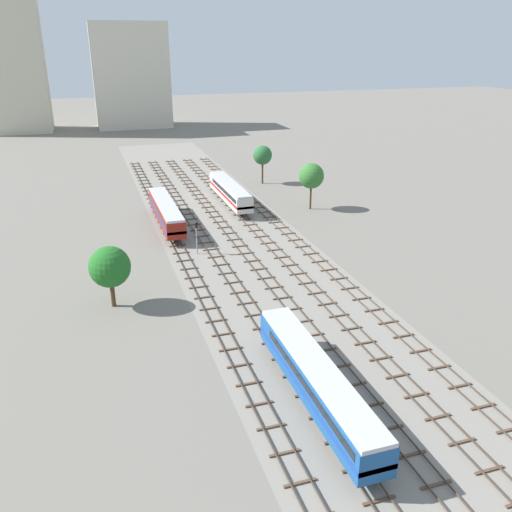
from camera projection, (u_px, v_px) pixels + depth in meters
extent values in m
plane|color=slate|center=(239.00, 246.00, 79.29)|extent=(480.00, 480.00, 0.00)
cube|color=gray|center=(239.00, 246.00, 79.29)|extent=(21.57, 176.00, 0.01)
cube|color=#47382D|center=(174.00, 249.00, 77.40)|extent=(0.07, 126.00, 0.15)
cube|color=#47382D|center=(184.00, 248.00, 77.80)|extent=(0.07, 126.00, 0.15)
cube|color=brown|center=(300.00, 483.00, 36.59)|extent=(2.40, 0.22, 0.14)
cube|color=brown|center=(285.00, 453.00, 39.24)|extent=(2.40, 0.22, 0.14)
cube|color=brown|center=(271.00, 427.00, 41.89)|extent=(2.40, 0.22, 0.14)
cube|color=brown|center=(259.00, 404.00, 44.54)|extent=(2.40, 0.22, 0.14)
cube|color=brown|center=(249.00, 384.00, 47.19)|extent=(2.40, 0.22, 0.14)
cube|color=brown|center=(239.00, 365.00, 49.84)|extent=(2.40, 0.22, 0.14)
cube|color=brown|center=(231.00, 349.00, 52.49)|extent=(2.40, 0.22, 0.14)
cube|color=brown|center=(223.00, 334.00, 55.13)|extent=(2.40, 0.22, 0.14)
cube|color=brown|center=(216.00, 321.00, 57.78)|extent=(2.40, 0.22, 0.14)
cube|color=brown|center=(210.00, 309.00, 60.43)|extent=(2.40, 0.22, 0.14)
cube|color=brown|center=(204.00, 297.00, 63.08)|extent=(2.40, 0.22, 0.14)
cube|color=brown|center=(199.00, 287.00, 65.73)|extent=(2.40, 0.22, 0.14)
cube|color=brown|center=(194.00, 278.00, 68.38)|extent=(2.40, 0.22, 0.14)
cube|color=brown|center=(189.00, 269.00, 71.03)|extent=(2.40, 0.22, 0.14)
cube|color=brown|center=(185.00, 261.00, 73.68)|extent=(2.40, 0.22, 0.14)
cube|color=brown|center=(181.00, 253.00, 76.33)|extent=(2.40, 0.22, 0.14)
cube|color=brown|center=(177.00, 246.00, 78.98)|extent=(2.40, 0.22, 0.14)
cube|color=brown|center=(174.00, 239.00, 81.63)|extent=(2.40, 0.22, 0.14)
cube|color=brown|center=(171.00, 233.00, 84.28)|extent=(2.40, 0.22, 0.14)
cube|color=brown|center=(168.00, 227.00, 86.93)|extent=(2.40, 0.22, 0.14)
cube|color=brown|center=(165.00, 222.00, 89.58)|extent=(2.40, 0.22, 0.14)
cube|color=brown|center=(162.00, 216.00, 92.23)|extent=(2.40, 0.22, 0.14)
cube|color=brown|center=(160.00, 212.00, 94.88)|extent=(2.40, 0.22, 0.14)
cube|color=brown|center=(157.00, 207.00, 97.52)|extent=(2.40, 0.22, 0.14)
cube|color=brown|center=(155.00, 203.00, 100.17)|extent=(2.40, 0.22, 0.14)
cube|color=brown|center=(153.00, 198.00, 102.82)|extent=(2.40, 0.22, 0.14)
cube|color=brown|center=(151.00, 194.00, 105.47)|extent=(2.40, 0.22, 0.14)
cube|color=brown|center=(149.00, 191.00, 108.12)|extent=(2.40, 0.22, 0.14)
cube|color=brown|center=(147.00, 187.00, 110.77)|extent=(2.40, 0.22, 0.14)
cube|color=brown|center=(145.00, 184.00, 113.42)|extent=(2.40, 0.22, 0.14)
cube|color=brown|center=(143.00, 180.00, 116.07)|extent=(2.40, 0.22, 0.14)
cube|color=brown|center=(142.00, 177.00, 118.72)|extent=(2.40, 0.22, 0.14)
cube|color=brown|center=(140.00, 174.00, 121.37)|extent=(2.40, 0.22, 0.14)
cube|color=brown|center=(139.00, 172.00, 124.02)|extent=(2.40, 0.22, 0.14)
cube|color=brown|center=(137.00, 169.00, 126.67)|extent=(2.40, 0.22, 0.14)
cube|color=brown|center=(136.00, 166.00, 129.32)|extent=(2.40, 0.22, 0.14)
cube|color=brown|center=(135.00, 164.00, 131.97)|extent=(2.40, 0.22, 0.14)
cube|color=#47382D|center=(204.00, 246.00, 78.64)|extent=(0.07, 126.00, 0.15)
cube|color=#47382D|center=(213.00, 245.00, 79.05)|extent=(0.07, 126.00, 0.15)
cube|color=brown|center=(379.00, 501.00, 35.19)|extent=(2.40, 0.22, 0.14)
cube|color=brown|center=(358.00, 468.00, 37.84)|extent=(2.40, 0.22, 0.14)
cube|color=brown|center=(339.00, 440.00, 40.48)|extent=(2.40, 0.22, 0.14)
cube|color=brown|center=(322.00, 416.00, 43.13)|extent=(2.40, 0.22, 0.14)
cube|color=brown|center=(308.00, 394.00, 45.78)|extent=(2.40, 0.22, 0.14)
cube|color=brown|center=(295.00, 375.00, 48.43)|extent=(2.40, 0.22, 0.14)
cube|color=brown|center=(283.00, 358.00, 51.08)|extent=(2.40, 0.22, 0.14)
cube|color=brown|center=(273.00, 342.00, 53.73)|extent=(2.40, 0.22, 0.14)
cube|color=brown|center=(263.00, 328.00, 56.38)|extent=(2.40, 0.22, 0.14)
cube|color=brown|center=(255.00, 315.00, 59.03)|extent=(2.40, 0.22, 0.14)
cube|color=brown|center=(247.00, 303.00, 61.68)|extent=(2.40, 0.22, 0.14)
cube|color=brown|center=(240.00, 292.00, 64.33)|extent=(2.40, 0.22, 0.14)
cube|color=brown|center=(233.00, 283.00, 66.98)|extent=(2.40, 0.22, 0.14)
cube|color=brown|center=(227.00, 273.00, 69.63)|extent=(2.40, 0.22, 0.14)
cube|color=brown|center=(221.00, 265.00, 72.28)|extent=(2.40, 0.22, 0.14)
cube|color=brown|center=(216.00, 257.00, 74.93)|extent=(2.40, 0.22, 0.14)
cube|color=brown|center=(211.00, 250.00, 77.58)|extent=(2.40, 0.22, 0.14)
cube|color=brown|center=(206.00, 243.00, 80.23)|extent=(2.40, 0.22, 0.14)
cube|color=brown|center=(202.00, 236.00, 82.87)|extent=(2.40, 0.22, 0.14)
cube|color=brown|center=(198.00, 230.00, 85.52)|extent=(2.40, 0.22, 0.14)
cube|color=brown|center=(194.00, 225.00, 88.17)|extent=(2.40, 0.22, 0.14)
cube|color=brown|center=(191.00, 219.00, 90.82)|extent=(2.40, 0.22, 0.14)
cube|color=brown|center=(187.00, 214.00, 93.47)|extent=(2.40, 0.22, 0.14)
cube|color=brown|center=(184.00, 209.00, 96.12)|extent=(2.40, 0.22, 0.14)
cube|color=brown|center=(181.00, 205.00, 98.77)|extent=(2.40, 0.22, 0.14)
cube|color=brown|center=(178.00, 201.00, 101.42)|extent=(2.40, 0.22, 0.14)
cube|color=brown|center=(175.00, 197.00, 104.07)|extent=(2.40, 0.22, 0.14)
cube|color=brown|center=(173.00, 193.00, 106.72)|extent=(2.40, 0.22, 0.14)
cube|color=brown|center=(170.00, 189.00, 109.37)|extent=(2.40, 0.22, 0.14)
cube|color=brown|center=(168.00, 186.00, 112.02)|extent=(2.40, 0.22, 0.14)
cube|color=brown|center=(166.00, 182.00, 114.67)|extent=(2.40, 0.22, 0.14)
cube|color=brown|center=(164.00, 179.00, 117.32)|extent=(2.40, 0.22, 0.14)
cube|color=brown|center=(162.00, 176.00, 119.97)|extent=(2.40, 0.22, 0.14)
cube|color=brown|center=(160.00, 173.00, 122.61)|extent=(2.40, 0.22, 0.14)
cube|color=brown|center=(158.00, 170.00, 125.26)|extent=(2.40, 0.22, 0.14)
cube|color=brown|center=(156.00, 168.00, 127.91)|extent=(2.40, 0.22, 0.14)
cube|color=brown|center=(154.00, 165.00, 130.56)|extent=(2.40, 0.22, 0.14)
cube|color=brown|center=(153.00, 163.00, 133.21)|extent=(2.40, 0.22, 0.14)
cube|color=#47382D|center=(233.00, 242.00, 79.89)|extent=(0.07, 126.00, 0.15)
cube|color=#47382D|center=(242.00, 241.00, 80.30)|extent=(0.07, 126.00, 0.15)
cube|color=brown|center=(436.00, 485.00, 36.43)|extent=(2.40, 0.22, 0.14)
cube|color=brown|center=(411.00, 455.00, 39.08)|extent=(2.40, 0.22, 0.14)
cube|color=brown|center=(390.00, 428.00, 41.73)|extent=(2.40, 0.22, 0.14)
cube|color=brown|center=(371.00, 405.00, 44.38)|extent=(2.40, 0.22, 0.14)
cube|color=brown|center=(354.00, 385.00, 47.03)|extent=(2.40, 0.22, 0.14)
cube|color=brown|center=(339.00, 367.00, 49.68)|extent=(2.40, 0.22, 0.14)
cube|color=brown|center=(325.00, 350.00, 52.33)|extent=(2.40, 0.22, 0.14)
cube|color=brown|center=(313.00, 335.00, 54.98)|extent=(2.40, 0.22, 0.14)
cube|color=brown|center=(302.00, 322.00, 57.63)|extent=(2.40, 0.22, 0.14)
cube|color=brown|center=(292.00, 309.00, 60.28)|extent=(2.40, 0.22, 0.14)
cube|color=brown|center=(282.00, 298.00, 62.93)|extent=(2.40, 0.22, 0.14)
cube|color=brown|center=(274.00, 288.00, 65.58)|extent=(2.40, 0.22, 0.14)
cube|color=brown|center=(266.00, 278.00, 68.22)|extent=(2.40, 0.22, 0.14)
cube|color=brown|center=(259.00, 269.00, 70.87)|extent=(2.40, 0.22, 0.14)
cube|color=brown|center=(252.00, 261.00, 73.52)|extent=(2.40, 0.22, 0.14)
cube|color=brown|center=(246.00, 253.00, 76.17)|extent=(2.40, 0.22, 0.14)
cube|color=brown|center=(240.00, 246.00, 78.82)|extent=(2.40, 0.22, 0.14)
cube|color=brown|center=(234.00, 240.00, 81.47)|extent=(2.40, 0.22, 0.14)
cube|color=brown|center=(229.00, 233.00, 84.12)|extent=(2.40, 0.22, 0.14)
cube|color=brown|center=(224.00, 227.00, 86.77)|extent=(2.40, 0.22, 0.14)
cube|color=brown|center=(220.00, 222.00, 89.42)|extent=(2.40, 0.22, 0.14)
cube|color=brown|center=(216.00, 217.00, 92.07)|extent=(2.40, 0.22, 0.14)
cube|color=brown|center=(212.00, 212.00, 94.72)|extent=(2.40, 0.22, 0.14)
cube|color=brown|center=(208.00, 207.00, 97.37)|extent=(2.40, 0.22, 0.14)
cube|color=brown|center=(204.00, 203.00, 100.02)|extent=(2.40, 0.22, 0.14)
cube|color=brown|center=(201.00, 199.00, 102.67)|extent=(2.40, 0.22, 0.14)
cube|color=brown|center=(197.00, 195.00, 105.32)|extent=(2.40, 0.22, 0.14)
cube|color=brown|center=(194.00, 191.00, 107.97)|extent=(2.40, 0.22, 0.14)
cube|color=brown|center=(191.00, 187.00, 110.61)|extent=(2.40, 0.22, 0.14)
cube|color=brown|center=(189.00, 184.00, 113.26)|extent=(2.40, 0.22, 0.14)
cube|color=brown|center=(186.00, 181.00, 115.91)|extent=(2.40, 0.22, 0.14)
cube|color=brown|center=(183.00, 178.00, 118.56)|extent=(2.40, 0.22, 0.14)
cube|color=brown|center=(181.00, 175.00, 121.21)|extent=(2.40, 0.22, 0.14)
cube|color=brown|center=(179.00, 172.00, 123.86)|extent=(2.40, 0.22, 0.14)
cube|color=brown|center=(176.00, 169.00, 126.51)|extent=(2.40, 0.22, 0.14)
cube|color=brown|center=(174.00, 166.00, 129.16)|extent=(2.40, 0.22, 0.14)
cube|color=brown|center=(172.00, 164.00, 131.81)|extent=(2.40, 0.22, 0.14)
cube|color=brown|center=(170.00, 161.00, 134.46)|extent=(2.40, 0.22, 0.14)
cube|color=#47382D|center=(260.00, 239.00, 81.14)|extent=(0.07, 126.00, 0.15)
cube|color=#47382D|center=(269.00, 238.00, 81.54)|extent=(0.07, 126.00, 0.15)
cube|color=brown|center=(489.00, 470.00, 37.68)|extent=(2.40, 0.22, 0.14)
cube|color=brown|center=(462.00, 442.00, 40.33)|extent=(2.40, 0.22, 0.14)
cube|color=brown|center=(438.00, 417.00, 42.98)|extent=(2.40, 0.22, 0.14)
cube|color=brown|center=(416.00, 395.00, 45.63)|extent=(2.40, 0.22, 0.14)
cube|color=brown|center=(398.00, 376.00, 48.28)|extent=(2.40, 0.22, 0.14)
cube|color=brown|center=(381.00, 359.00, 50.93)|extent=(2.40, 0.22, 0.14)
cube|color=brown|center=(365.00, 343.00, 53.57)|extent=(2.40, 0.22, 0.14)
cube|color=brown|center=(351.00, 329.00, 56.22)|extent=(2.40, 0.22, 0.14)
cube|color=brown|center=(339.00, 316.00, 58.87)|extent=(2.40, 0.22, 0.14)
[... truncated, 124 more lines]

